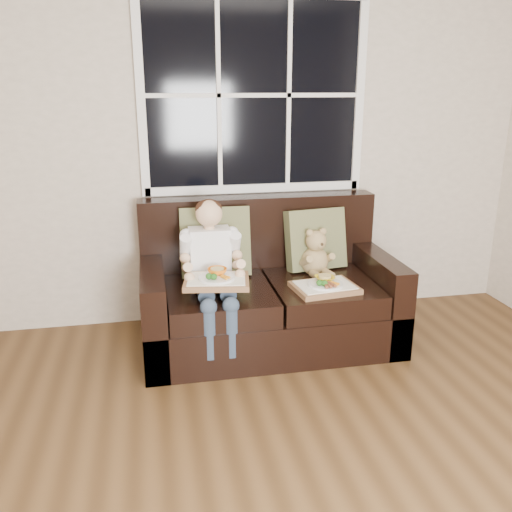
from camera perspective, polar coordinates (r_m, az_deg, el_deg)
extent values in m
cube|color=beige|center=(3.96, -3.15, 12.19)|extent=(4.50, 0.02, 2.70)
cube|color=black|center=(3.96, -0.23, 16.57)|extent=(1.50, 0.02, 1.25)
cube|color=white|center=(4.01, -0.18, 7.17)|extent=(1.58, 0.04, 0.06)
cube|color=white|center=(3.87, -12.07, 16.18)|extent=(0.06, 0.04, 1.37)
cube|color=white|center=(4.17, 10.84, 16.32)|extent=(0.06, 0.04, 1.37)
cube|color=white|center=(3.95, -0.20, 16.57)|extent=(1.50, 0.03, 0.03)
cube|color=black|center=(3.78, 1.37, -6.98)|extent=(1.70, 0.90, 0.30)
cube|color=black|center=(3.64, -10.68, -5.70)|extent=(0.15, 0.90, 0.60)
cube|color=black|center=(3.95, 12.45, -3.92)|extent=(0.15, 0.90, 0.60)
cube|color=black|center=(3.96, 0.22, 1.61)|extent=(1.70, 0.18, 0.66)
cube|color=black|center=(3.56, -3.85, -4.65)|extent=(0.68, 0.72, 0.15)
cube|color=black|center=(3.71, 6.96, -3.83)|extent=(0.68, 0.72, 0.15)
cube|color=olive|center=(3.74, -4.32, 1.52)|extent=(0.48, 0.23, 0.49)
cube|color=olive|center=(3.90, 6.28, 1.77)|extent=(0.46, 0.26, 0.44)
cube|color=white|center=(3.58, -4.87, 0.07)|extent=(0.27, 0.16, 0.37)
sphere|color=#EABA8F|center=(3.50, -4.97, 4.50)|extent=(0.17, 0.17, 0.17)
ellipsoid|color=#341C10|center=(3.51, -5.01, 4.96)|extent=(0.17, 0.17, 0.12)
cylinder|color=#2F3E52|center=(3.43, -5.51, -3.36)|extent=(0.10, 0.33, 0.10)
cylinder|color=#2F3E52|center=(3.45, -3.31, -3.22)|extent=(0.10, 0.33, 0.10)
cylinder|color=#2F3E52|center=(3.28, -4.94, -8.19)|extent=(0.09, 0.09, 0.31)
cylinder|color=#2F3E52|center=(3.29, -2.62, -8.01)|extent=(0.09, 0.09, 0.31)
cylinder|color=#EABA8F|center=(3.44, -7.27, -0.04)|extent=(0.07, 0.32, 0.26)
cylinder|color=#EABA8F|center=(3.48, -2.06, 0.27)|extent=(0.07, 0.32, 0.26)
ellipsoid|color=tan|center=(3.82, 6.20, -0.56)|extent=(0.22, 0.20, 0.20)
sphere|color=tan|center=(3.76, 6.34, 1.59)|extent=(0.17, 0.17, 0.14)
sphere|color=tan|center=(3.73, 5.60, 2.46)|extent=(0.05, 0.05, 0.05)
sphere|color=tan|center=(3.76, 7.09, 2.53)|extent=(0.05, 0.05, 0.05)
sphere|color=tan|center=(3.71, 6.59, 1.15)|extent=(0.06, 0.06, 0.06)
sphere|color=#302315|center=(3.69, 6.70, 1.19)|extent=(0.02, 0.02, 0.02)
cylinder|color=tan|center=(3.72, 5.99, -2.03)|extent=(0.08, 0.12, 0.06)
cylinder|color=tan|center=(3.75, 7.35, -1.94)|extent=(0.08, 0.12, 0.06)
cube|color=olive|center=(3.35, -4.16, -2.69)|extent=(0.44, 0.36, 0.03)
cube|color=white|center=(3.34, -4.17, -2.38)|extent=(0.39, 0.31, 0.01)
cylinder|color=white|center=(3.33, -4.16, -2.28)|extent=(0.23, 0.23, 0.01)
imported|color=orange|center=(3.36, -4.10, -1.61)|extent=(0.14, 0.14, 0.04)
cylinder|color=#D2BC72|center=(3.36, -4.10, -1.58)|extent=(0.08, 0.08, 0.02)
ellipsoid|color=#266720|center=(3.28, -4.98, -2.13)|extent=(0.04, 0.04, 0.04)
ellipsoid|color=#266720|center=(3.27, -4.46, -2.18)|extent=(0.04, 0.04, 0.04)
cylinder|color=orange|center=(3.29, -3.33, -2.24)|extent=(0.04, 0.06, 0.02)
cube|color=olive|center=(3.53, 7.24, -3.33)|extent=(0.43, 0.35, 0.03)
cube|color=white|center=(3.53, 7.25, -3.04)|extent=(0.38, 0.30, 0.01)
cylinder|color=white|center=(3.51, 7.31, -2.94)|extent=(0.23, 0.23, 0.01)
imported|color=yellow|center=(3.55, 7.25, -2.36)|extent=(0.14, 0.14, 0.03)
cylinder|color=#D2BC72|center=(3.54, 7.25, -2.27)|extent=(0.09, 0.09, 0.02)
ellipsoid|color=#266720|center=(3.45, 6.70, -2.81)|extent=(0.04, 0.04, 0.04)
ellipsoid|color=#266720|center=(3.45, 7.22, -2.86)|extent=(0.04, 0.04, 0.04)
cylinder|color=orange|center=(3.48, 8.20, -2.90)|extent=(0.04, 0.06, 0.02)
cylinder|color=brown|center=(3.45, 7.64, -3.02)|extent=(0.03, 0.08, 0.02)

